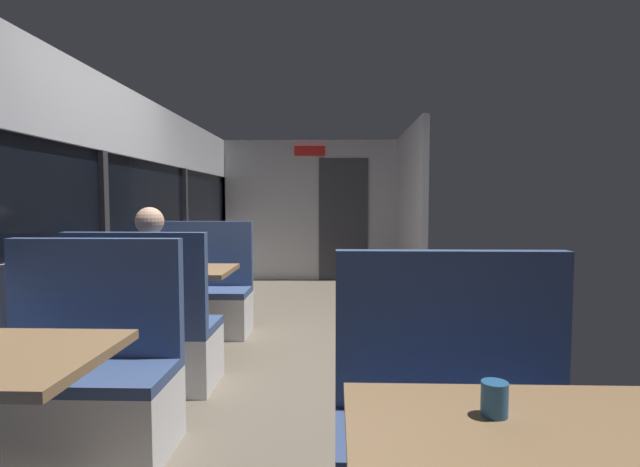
# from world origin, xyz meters

# --- Properties ---
(ground_plane) EXTENTS (3.30, 9.20, 0.02)m
(ground_plane) POSITION_xyz_m (0.00, 0.00, -0.01)
(ground_plane) COLOR #665B4C
(carriage_window_panel_left) EXTENTS (0.09, 8.48, 2.30)m
(carriage_window_panel_left) POSITION_xyz_m (-1.45, 0.00, 1.11)
(carriage_window_panel_left) COLOR #B2B2B7
(carriage_window_panel_left) RESTS_ON ground_plane
(carriage_end_bulkhead) EXTENTS (2.90, 0.11, 2.30)m
(carriage_end_bulkhead) POSITION_xyz_m (0.06, 4.19, 1.14)
(carriage_end_bulkhead) COLOR #B2B2B7
(carriage_end_bulkhead) RESTS_ON ground_plane
(carriage_aisle_panel_right) EXTENTS (0.08, 2.40, 2.30)m
(carriage_aisle_panel_right) POSITION_xyz_m (1.45, 3.00, 1.15)
(carriage_aisle_panel_right) COLOR #B2B2B7
(carriage_aisle_panel_right) RESTS_ON ground_plane
(bench_near_window_facing_entry) EXTENTS (0.95, 0.50, 1.10)m
(bench_near_window_facing_entry) POSITION_xyz_m (-0.89, -1.39, 0.33)
(bench_near_window_facing_entry) COLOR silver
(bench_near_window_facing_entry) RESTS_ON ground_plane
(dining_table_mid_window) EXTENTS (0.90, 0.70, 0.74)m
(dining_table_mid_window) POSITION_xyz_m (-0.89, 0.17, 0.64)
(dining_table_mid_window) COLOR #9E9EA3
(dining_table_mid_window) RESTS_ON ground_plane
(bench_mid_window_facing_end) EXTENTS (0.95, 0.50, 1.10)m
(bench_mid_window_facing_end) POSITION_xyz_m (-0.89, -0.53, 0.33)
(bench_mid_window_facing_end) COLOR silver
(bench_mid_window_facing_end) RESTS_ON ground_plane
(bench_mid_window_facing_entry) EXTENTS (0.95, 0.50, 1.10)m
(bench_mid_window_facing_entry) POSITION_xyz_m (-0.89, 0.87, 0.33)
(bench_mid_window_facing_entry) COLOR silver
(bench_mid_window_facing_entry) RESTS_ON ground_plane
(bench_front_aisle_facing_entry) EXTENTS (0.95, 0.50, 1.10)m
(bench_front_aisle_facing_entry) POSITION_xyz_m (0.89, -1.99, 0.33)
(bench_front_aisle_facing_entry) COLOR silver
(bench_front_aisle_facing_entry) RESTS_ON ground_plane
(seated_passenger) EXTENTS (0.47, 0.55, 1.26)m
(seated_passenger) POSITION_xyz_m (-0.89, -0.46, 0.54)
(seated_passenger) COLOR #26262D
(seated_passenger) RESTS_ON ground_plane
(coffee_cup_primary) EXTENTS (0.07, 0.07, 0.09)m
(coffee_cup_primary) POSITION_xyz_m (0.84, -2.56, 0.79)
(coffee_cup_primary) COLOR #26598C
(coffee_cup_primary) RESTS_ON dining_table_front_aisle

